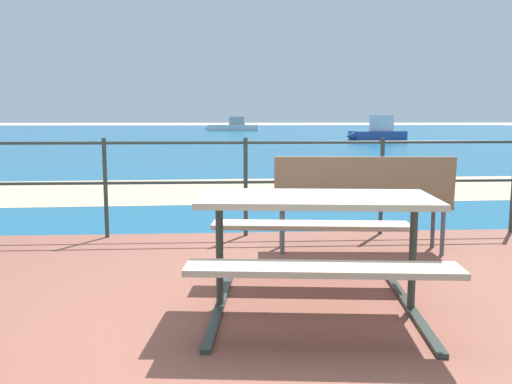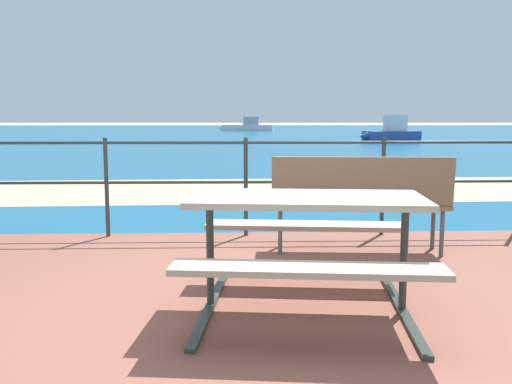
# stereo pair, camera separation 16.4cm
# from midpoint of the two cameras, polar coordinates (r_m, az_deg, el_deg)

# --- Properties ---
(ground_plane) EXTENTS (240.00, 240.00, 0.00)m
(ground_plane) POSITION_cam_midpoint_polar(r_m,az_deg,el_deg) (3.65, 0.91, -13.62)
(ground_plane) COLOR beige
(patio_paving) EXTENTS (6.40, 5.20, 0.06)m
(patio_paving) POSITION_cam_midpoint_polar(r_m,az_deg,el_deg) (3.64, 0.91, -13.18)
(patio_paving) COLOR brown
(patio_paving) RESTS_ON ground
(sea_water) EXTENTS (90.00, 90.00, 0.01)m
(sea_water) POSITION_cam_midpoint_polar(r_m,az_deg,el_deg) (43.41, -1.72, 6.01)
(sea_water) COLOR #145B84
(sea_water) RESTS_ON ground
(beach_strip) EXTENTS (54.09, 5.38, 0.01)m
(beach_strip) POSITION_cam_midpoint_polar(r_m,az_deg,el_deg) (10.10, -0.95, 0.23)
(beach_strip) COLOR tan
(beach_strip) RESTS_ON ground
(picnic_table) EXTENTS (1.65, 1.63, 0.76)m
(picnic_table) POSITION_cam_midpoint_polar(r_m,az_deg,el_deg) (3.62, 6.49, -3.39)
(picnic_table) COLOR tan
(picnic_table) RESTS_ON patio_paving
(park_bench) EXTENTS (1.66, 0.54, 0.91)m
(park_bench) POSITION_cam_midpoint_polar(r_m,az_deg,el_deg) (5.20, 11.60, -0.37)
(park_bench) COLOR #7A6047
(park_bench) RESTS_ON patio_paving
(railing_fence) EXTENTS (5.94, 0.04, 1.05)m
(railing_fence) POSITION_cam_midpoint_polar(r_m,az_deg,el_deg) (5.88, -0.26, 1.90)
(railing_fence) COLOR #2D3833
(railing_fence) RESTS_ON patio_paving
(boat_near) EXTENTS (3.56, 2.07, 1.41)m
(boat_near) POSITION_cam_midpoint_polar(r_m,az_deg,el_deg) (31.83, 13.92, 5.98)
(boat_near) COLOR #2D478C
(boat_near) RESTS_ON sea_water
(boat_mid) EXTENTS (5.40, 1.85, 1.32)m
(boat_mid) POSITION_cam_midpoint_polar(r_m,az_deg,el_deg) (52.79, -0.79, 6.78)
(boat_mid) COLOR silver
(boat_mid) RESTS_ON sea_water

